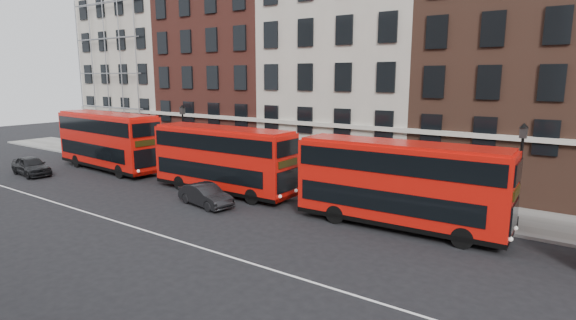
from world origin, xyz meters
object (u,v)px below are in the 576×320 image
Objects in this scene: bus_b at (222,158)px; car_rear at (31,166)px; bus_a at (108,140)px; car_front at (205,195)px; bus_c at (399,183)px.

bus_b is 2.39× the size of car_rear.
car_front is (14.29, -2.89, -1.89)m from bus_a.
car_front is at bearing -78.00° from car_rear.
bus_a is at bearing 177.68° from bus_c.
car_front is (1.30, -2.88, -1.70)m from bus_b.
bus_b is at bearing 177.68° from bus_c.
bus_c reaches higher than car_front.
bus_a reaches higher than bus_b.
car_front is at bearing -7.74° from bus_a.
bus_a is at bearing 179.08° from bus_b.
bus_c is 2.43× the size of car_rear.
bus_c reaches higher than car_rear.
car_rear is (-16.17, -4.79, -1.61)m from bus_b.
bus_b is at bearing 34.33° from car_front.
bus_c is 28.86m from car_rear.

